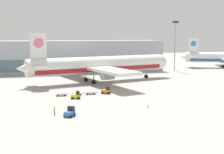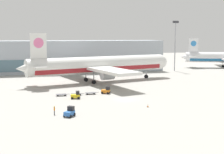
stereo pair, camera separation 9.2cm
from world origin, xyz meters
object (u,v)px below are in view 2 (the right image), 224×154
(baggage_dolly_lead, at_px, (61,94))
(baggage_tug_foreground, at_px, (106,91))
(ground_crew_near, at_px, (54,110))
(traffic_cone_near, at_px, (148,106))
(light_mast, at_px, (175,42))
(airplane_main, at_px, (98,65))
(baggage_dolly_second, at_px, (76,94))
(baggage_dolly_third, at_px, (91,93))
(baggage_tug_mid, at_px, (76,95))
(baggage_tug_far, at_px, (70,112))

(baggage_dolly_lead, bearing_deg, baggage_tug_foreground, -0.60)
(ground_crew_near, distance_m, traffic_cone_near, 21.27)
(ground_crew_near, bearing_deg, traffic_cone_near, -73.90)
(light_mast, xyz_separation_m, baggage_dolly_lead, (-56.47, -48.23, -12.91))
(airplane_main, distance_m, baggage_dolly_second, 25.88)
(baggage_tug_foreground, distance_m, baggage_dolly_third, 4.50)
(light_mast, height_order, airplane_main, light_mast)
(baggage_tug_mid, bearing_deg, baggage_dolly_third, 51.42)
(traffic_cone_near, bearing_deg, light_mast, 59.96)
(baggage_dolly_second, bearing_deg, ground_crew_near, -111.67)
(airplane_main, height_order, baggage_tug_foreground, airplane_main)
(baggage_tug_far, relative_size, baggage_dolly_lead, 0.75)
(baggage_tug_foreground, height_order, baggage_dolly_second, baggage_tug_foreground)
(light_mast, bearing_deg, ground_crew_near, -131.14)
(baggage_dolly_second, bearing_deg, baggage_tug_foreground, 1.32)
(baggage_dolly_second, distance_m, ground_crew_near, 21.24)
(traffic_cone_near, bearing_deg, baggage_tug_mid, 136.74)
(baggage_tug_foreground, distance_m, baggage_tug_far, 25.88)
(light_mast, bearing_deg, baggage_tug_foreground, -132.43)
(baggage_tug_foreground, xyz_separation_m, ground_crew_near, (-15.84, -20.36, 0.21))
(ground_crew_near, bearing_deg, baggage_tug_mid, -11.53)
(baggage_dolly_second, distance_m, traffic_cone_near, 22.90)
(baggage_tug_mid, bearing_deg, baggage_dolly_lead, 130.46)
(baggage_tug_mid, relative_size, baggage_tug_far, 0.92)
(ground_crew_near, bearing_deg, baggage_tug_far, -113.77)
(baggage_tug_foreground, bearing_deg, baggage_dolly_third, -151.37)
(ground_crew_near, height_order, traffic_cone_near, ground_crew_near)
(baggage_dolly_third, bearing_deg, ground_crew_near, -120.57)
(light_mast, bearing_deg, baggage_dolly_third, -135.27)
(baggage_dolly_second, height_order, traffic_cone_near, traffic_cone_near)
(airplane_main, height_order, baggage_tug_mid, airplane_main)
(light_mast, height_order, baggage_tug_far, light_mast)
(baggage_tug_mid, bearing_deg, airplane_main, 72.01)
(baggage_tug_far, xyz_separation_m, traffic_cone_near, (18.24, 3.80, -0.57))
(light_mast, distance_m, baggage_dolly_second, 72.54)
(baggage_dolly_lead, relative_size, ground_crew_near, 2.04)
(light_mast, xyz_separation_m, baggage_dolly_third, (-48.38, -47.91, -12.91))
(baggage_tug_mid, height_order, baggage_dolly_lead, baggage_tug_mid)
(traffic_cone_near, bearing_deg, airplane_main, 94.06)
(light_mast, distance_m, ground_crew_near, 91.62)
(baggage_tug_foreground, bearing_deg, baggage_tug_far, -89.84)
(ground_crew_near, xyz_separation_m, traffic_cone_near, (21.19, 1.71, -0.77))
(light_mast, height_order, baggage_tug_mid, light_mast)
(baggage_tug_far, relative_size, baggage_dolly_second, 0.75)
(baggage_tug_mid, bearing_deg, light_mast, 50.11)
(airplane_main, height_order, baggage_dolly_second, airplane_main)
(baggage_dolly_third, bearing_deg, baggage_tug_far, -112.00)
(traffic_cone_near, bearing_deg, baggage_tug_foreground, 106.03)
(airplane_main, xyz_separation_m, baggage_tug_mid, (-11.71, -27.27, -4.96))
(airplane_main, height_order, baggage_dolly_lead, airplane_main)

